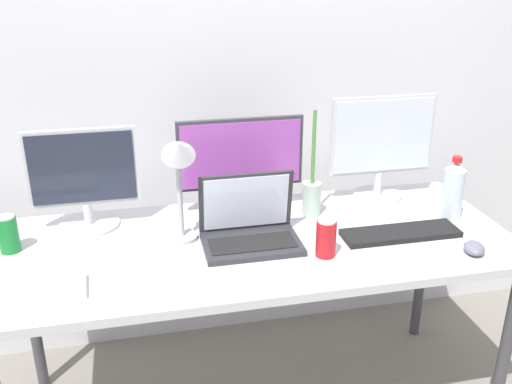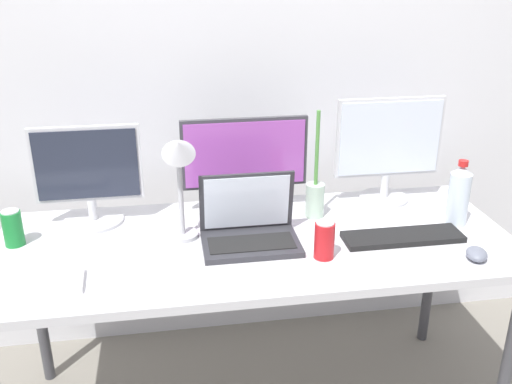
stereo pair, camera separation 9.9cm
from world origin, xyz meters
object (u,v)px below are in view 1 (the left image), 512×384
monitor_right (382,144)px  keyboard_main (400,233)px  work_desk (256,255)px  water_bottle (453,191)px  laptop_silver (249,227)px  keyboard_aux (20,294)px  bamboo_vase (312,195)px  soda_can_by_laptop (8,234)px  desk_lamp (179,170)px  monitor_center (240,161)px  mouse_by_keyboard (474,248)px  soda_can_near_keyboard (326,238)px  monitor_left (84,179)px

monitor_right → keyboard_main: (-0.06, -0.35, -0.22)m
work_desk → water_bottle: (0.74, 0.01, 0.17)m
laptop_silver → keyboard_main: laptop_silver is taller
keyboard_main → keyboard_aux: same height
work_desk → water_bottle: water_bottle is taller
keyboard_aux → bamboo_vase: size_ratio=0.90×
work_desk → keyboard_aux: (-0.74, -0.20, 0.07)m
monitor_right → soda_can_by_laptop: size_ratio=3.38×
desk_lamp → keyboard_aux: bearing=-155.5°
laptop_silver → keyboard_aux: size_ratio=0.89×
soda_can_by_laptop → bamboo_vase: bearing=3.3°
keyboard_aux → monitor_center: bearing=28.9°
water_bottle → desk_lamp: 1.00m
monitor_center → desk_lamp: desk_lamp is taller
keyboard_main → water_bottle: bearing=20.2°
mouse_by_keyboard → water_bottle: 0.28m
work_desk → soda_can_near_keyboard: 0.28m
monitor_right → keyboard_main: size_ratio=1.02×
keyboard_main → water_bottle: 0.27m
soda_can_near_keyboard → monitor_left: bearing=153.0°
laptop_silver → monitor_left: bearing=155.7°
mouse_by_keyboard → desk_lamp: size_ratio=0.22×
monitor_right → water_bottle: monitor_right is taller
monitor_center → keyboard_main: monitor_center is taller
keyboard_main → soda_can_by_laptop: (-1.32, 0.18, 0.05)m
soda_can_by_laptop → soda_can_near_keyboard: bearing=-14.0°
work_desk → desk_lamp: (-0.25, 0.02, 0.33)m
work_desk → soda_can_by_laptop: size_ratio=14.20×
monitor_left → keyboard_aux: 0.50m
laptop_silver → keyboard_aux: (-0.72, -0.19, -0.05)m
monitor_center → water_bottle: (0.74, -0.25, -0.09)m
laptop_silver → bamboo_vase: 0.32m
monitor_left → soda_can_near_keyboard: size_ratio=3.01×
work_desk → keyboard_main: size_ratio=4.30×
work_desk → keyboard_aux: 0.77m
monitor_left → soda_can_by_laptop: 0.31m
keyboard_aux → desk_lamp: bearing=21.1°
keyboard_main → soda_can_near_keyboard: (-0.30, -0.08, 0.05)m
mouse_by_keyboard → desk_lamp: bearing=-176.0°
laptop_silver → monitor_right: bearing=25.1°
mouse_by_keyboard → bamboo_vase: bamboo_vase is taller
water_bottle → soda_can_by_laptop: 1.56m
mouse_by_keyboard → water_bottle: water_bottle is taller
work_desk → soda_can_by_laptop: (-0.82, 0.10, 0.12)m
keyboard_main → soda_can_by_laptop: 1.33m
monitor_right → desk_lamp: monitor_right is taller
laptop_silver → soda_can_by_laptop: size_ratio=2.60×
work_desk → soda_can_by_laptop: bearing=173.2°
desk_lamp → bamboo_vase: bearing=15.5°
monitor_center → bamboo_vase: bamboo_vase is taller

